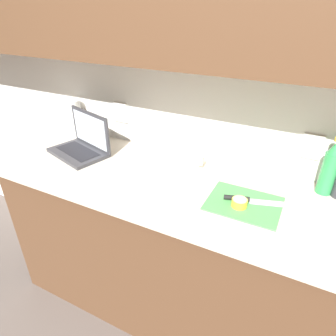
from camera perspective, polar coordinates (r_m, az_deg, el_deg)
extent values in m
plane|color=#564C47|center=(2.02, 9.70, -27.19)|extent=(12.00, 12.00, 0.00)
cube|color=white|center=(1.52, 18.13, 13.82)|extent=(5.20, 0.06, 2.60)
cube|color=white|center=(1.85, -9.05, 10.43)|extent=(0.09, 0.01, 0.12)
cube|color=white|center=(1.54, 25.73, 3.69)|extent=(0.09, 0.01, 0.12)
cube|color=brown|center=(1.68, 11.01, -18.92)|extent=(2.44, 0.59, 0.86)
cube|color=beige|center=(1.38, 12.77, -6.32)|extent=(2.51, 0.63, 0.03)
cube|color=#333338|center=(1.78, -16.77, 2.80)|extent=(0.38, 0.30, 0.02)
cube|color=black|center=(1.78, -16.82, 3.11)|extent=(0.29, 0.20, 0.00)
cube|color=#333338|center=(1.79, -14.51, 7.09)|extent=(0.33, 0.11, 0.21)
cube|color=silver|center=(1.78, -14.67, 7.03)|extent=(0.28, 0.09, 0.18)
cube|color=#4C9E51|center=(1.34, 14.26, -6.59)|extent=(0.31, 0.24, 0.01)
cube|color=silver|center=(1.36, 18.33, -6.32)|extent=(0.15, 0.08, 0.00)
cylinder|color=black|center=(1.34, 12.94, -5.61)|extent=(0.11, 0.05, 0.02)
cylinder|color=yellow|center=(1.30, 13.45, -6.47)|extent=(0.07, 0.07, 0.03)
cylinder|color=#F4EAA3|center=(1.29, 13.54, -5.84)|extent=(0.06, 0.06, 0.00)
cylinder|color=#2D934C|center=(1.51, 28.20, -0.97)|extent=(0.07, 0.07, 0.20)
cone|color=#2D934C|center=(1.45, 29.37, 3.37)|extent=(0.06, 0.06, 0.06)
cylinder|color=silver|center=(1.56, 4.63, 1.73)|extent=(0.08, 0.08, 0.10)
cube|color=silver|center=(1.54, 6.28, 1.52)|extent=(0.02, 0.01, 0.06)
cylinder|color=white|center=(2.02, -17.54, 9.04)|extent=(0.10, 0.10, 0.23)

